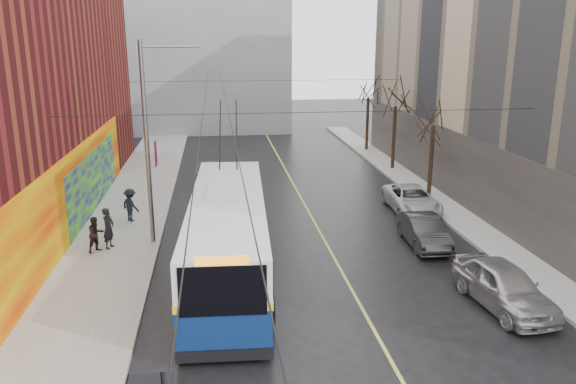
% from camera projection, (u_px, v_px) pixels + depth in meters
% --- Properties ---
extents(ground, '(140.00, 140.00, 0.00)m').
position_uv_depth(ground, '(336.00, 354.00, 16.66)').
color(ground, black).
rests_on(ground, ground).
extents(sidewalk_left, '(4.00, 60.00, 0.15)m').
position_uv_depth(sidewalk_left, '(122.00, 230.00, 27.11)').
color(sidewalk_left, gray).
rests_on(sidewalk_left, ground).
extents(sidewalk_right, '(2.00, 60.00, 0.15)m').
position_uv_depth(sidewalk_right, '(457.00, 216.00, 29.23)').
color(sidewalk_right, gray).
rests_on(sidewalk_right, ground).
extents(lane_line, '(0.12, 50.00, 0.01)m').
position_uv_depth(lane_line, '(309.00, 212.00, 30.23)').
color(lane_line, '#BFB74C').
rests_on(lane_line, ground).
extents(building_far, '(20.50, 12.10, 18.00)m').
position_uv_depth(building_far, '(186.00, 38.00, 56.52)').
color(building_far, gray).
rests_on(building_far, ground).
extents(streetlight_pole, '(2.65, 0.60, 9.00)m').
position_uv_depth(streetlight_pole, '(150.00, 139.00, 24.16)').
color(streetlight_pole, slate).
rests_on(streetlight_pole, ground).
extents(catenary_wires, '(18.00, 60.00, 0.22)m').
position_uv_depth(catenary_wires, '(230.00, 94.00, 28.80)').
color(catenary_wires, black).
extents(tree_near, '(3.20, 3.20, 6.40)m').
position_uv_depth(tree_near, '(434.00, 112.00, 31.75)').
color(tree_near, black).
rests_on(tree_near, ground).
extents(tree_mid, '(3.20, 3.20, 6.68)m').
position_uv_depth(tree_mid, '(396.00, 95.00, 38.36)').
color(tree_mid, black).
rests_on(tree_mid, ground).
extents(tree_far, '(3.20, 3.20, 6.57)m').
position_uv_depth(tree_far, '(369.00, 88.00, 45.08)').
color(tree_far, black).
rests_on(tree_far, ground).
extents(pigeons_flying, '(3.95, 2.66, 1.19)m').
position_uv_depth(pigeons_flying, '(241.00, 79.00, 23.89)').
color(pigeons_flying, slate).
extents(trolleybus, '(3.53, 13.18, 6.19)m').
position_uv_depth(trolleybus, '(228.00, 234.00, 21.71)').
color(trolleybus, navy).
rests_on(trolleybus, ground).
extents(parked_car_a, '(2.30, 4.78, 1.57)m').
position_uv_depth(parked_car_a, '(504.00, 286.00, 19.38)').
color(parked_car_a, '#ADACB1').
rests_on(parked_car_a, ground).
extents(parked_car_b, '(1.59, 4.16, 1.35)m').
position_uv_depth(parked_car_b, '(424.00, 231.00, 25.21)').
color(parked_car_b, '#2A2A2D').
rests_on(parked_car_b, ground).
extents(parked_car_c, '(2.39, 4.93, 1.35)m').
position_uv_depth(parked_car_c, '(412.00, 199.00, 30.13)').
color(parked_car_c, '#BCBDBF').
rests_on(parked_car_c, ground).
extents(following_car, '(2.30, 5.04, 1.68)m').
position_uv_depth(following_car, '(212.00, 175.00, 34.69)').
color(following_car, '#B2B2B7').
rests_on(following_car, ground).
extents(pedestrian_a, '(0.62, 0.77, 1.82)m').
position_uv_depth(pedestrian_a, '(108.00, 228.00, 24.40)').
color(pedestrian_a, black).
rests_on(pedestrian_a, sidewalk_left).
extents(pedestrian_b, '(0.96, 0.95, 1.57)m').
position_uv_depth(pedestrian_b, '(96.00, 234.00, 24.01)').
color(pedestrian_b, black).
rests_on(pedestrian_b, sidewalk_left).
extents(pedestrian_c, '(1.21, 1.19, 1.67)m').
position_uv_depth(pedestrian_c, '(130.00, 205.00, 28.03)').
color(pedestrian_c, black).
rests_on(pedestrian_c, sidewalk_left).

